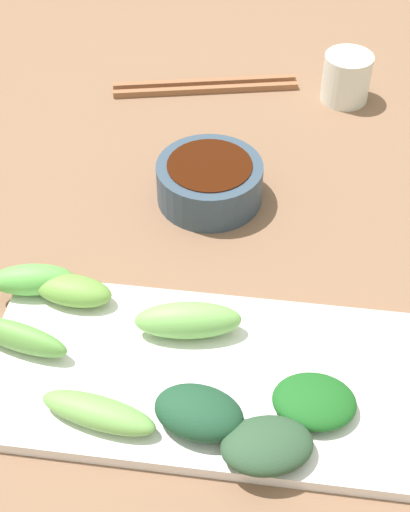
{
  "coord_description": "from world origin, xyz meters",
  "views": [
    {
      "loc": [
        0.44,
        0.05,
        0.53
      ],
      "look_at": [
        -0.03,
        -0.02,
        0.05
      ],
      "focal_mm": 51.82,
      "sensor_mm": 36.0,
      "label": 1
    }
  ],
  "objects": [
    {
      "name": "broccoli_stalk_1",
      "position": [
        0.01,
        -0.17,
        0.05
      ],
      "size": [
        0.04,
        0.08,
        0.03
      ],
      "primitive_type": "ellipsoid",
      "rotation": [
        0.0,
        0.0,
        0.18
      ],
      "color": "#60B54D",
      "rests_on": "serving_plate"
    },
    {
      "name": "broccoli_stalk_2",
      "position": [
        0.14,
        -0.08,
        0.04
      ],
      "size": [
        0.04,
        0.1,
        0.02
      ],
      "primitive_type": "ellipsoid",
      "rotation": [
        0.0,
        0.0,
        -0.19
      ],
      "color": "#6FA850",
      "rests_on": "serving_plate"
    },
    {
      "name": "broccoli_leafy_7",
      "position": [
        0.13,
        -0.0,
        0.05
      ],
      "size": [
        0.06,
        0.08,
        0.03
      ],
      "primitive_type": "ellipsoid",
      "rotation": [
        0.0,
        0.0,
        -0.18
      ],
      "color": "#1C452C",
      "rests_on": "serving_plate"
    },
    {
      "name": "chopsticks",
      "position": [
        -0.36,
        -0.06,
        0.02
      ],
      "size": [
        0.07,
        0.23,
        0.01
      ],
      "rotation": [
        0.0,
        0.0,
        0.22
      ],
      "color": "#8F5B3B",
      "rests_on": "tabletop"
    },
    {
      "name": "broccoli_leafy_3",
      "position": [
        0.15,
        0.05,
        0.04
      ],
      "size": [
        0.07,
        0.08,
        0.02
      ],
      "primitive_type": "ellipsoid",
      "rotation": [
        0.0,
        0.0,
        0.27
      ],
      "color": "#2C4B31",
      "rests_on": "serving_plate"
    },
    {
      "name": "broccoli_stalk_4",
      "position": [
        0.08,
        -0.16,
        0.05
      ],
      "size": [
        0.04,
        0.09,
        0.03
      ],
      "primitive_type": "ellipsoid",
      "rotation": [
        0.0,
        0.0,
        -0.22
      ],
      "color": "#62A047",
      "rests_on": "serving_plate"
    },
    {
      "name": "broccoli_stalk_5",
      "position": [
        0.02,
        -0.13,
        0.04
      ],
      "size": [
        0.04,
        0.07,
        0.02
      ],
      "primitive_type": "ellipsoid",
      "rotation": [
        0.0,
        0.0,
        -0.08
      ],
      "color": "#6EA242",
      "rests_on": "serving_plate"
    },
    {
      "name": "tabletop",
      "position": [
        0.0,
        0.0,
        0.01
      ],
      "size": [
        2.1,
        2.1,
        0.02
      ],
      "primitive_type": "cube",
      "color": "brown",
      "rests_on": "ground"
    },
    {
      "name": "broccoli_stalk_0",
      "position": [
        0.04,
        -0.02,
        0.05
      ],
      "size": [
        0.05,
        0.09,
        0.03
      ],
      "primitive_type": "ellipsoid",
      "rotation": [
        0.0,
        0.0,
        0.15
      ],
      "color": "#77B959",
      "rests_on": "serving_plate"
    },
    {
      "name": "sauce_bowl",
      "position": [
        -0.15,
        -0.03,
        0.04
      ],
      "size": [
        0.11,
        0.11,
        0.04
      ],
      "color": "#35475A",
      "rests_on": "tabletop"
    },
    {
      "name": "tea_cup",
      "position": [
        -0.36,
        0.11,
        0.05
      ],
      "size": [
        0.06,
        0.06,
        0.06
      ],
      "primitive_type": "cylinder",
      "color": "white",
      "rests_on": "tabletop"
    },
    {
      "name": "broccoli_leafy_6",
      "position": [
        0.11,
        0.09,
        0.04
      ],
      "size": [
        0.05,
        0.07,
        0.02
      ],
      "primitive_type": "ellipsoid",
      "rotation": [
        0.0,
        0.0,
        0.02
      ],
      "color": "#1B5B1F",
      "rests_on": "serving_plate"
    },
    {
      "name": "serving_plate",
      "position": [
        0.08,
        -0.01,
        0.03
      ],
      "size": [
        0.17,
        0.36,
        0.01
      ],
      "primitive_type": "cube",
      "color": "white",
      "rests_on": "tabletop"
    }
  ]
}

